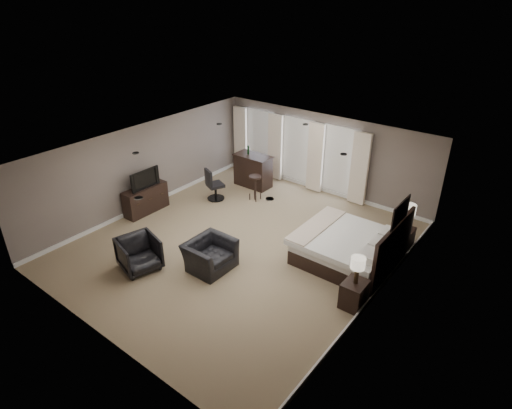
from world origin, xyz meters
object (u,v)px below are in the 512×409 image
Objects in this scene: lamp_far at (408,217)px; armchair_far at (139,252)px; bar_counter at (253,171)px; desk_chair at (215,184)px; lamp_near at (357,270)px; nightstand_far at (404,238)px; dresser at (146,199)px; tv at (144,185)px; bar_stool_right at (255,188)px; armchair_near at (210,251)px; bed at (349,236)px; nightstand_near at (354,294)px; bar_stool_left at (252,168)px.

lamp_far reaches higher than armchair_far.
armchair_far is 0.72× the size of bar_counter.
lamp_near is at bearing -175.42° from desk_chair.
nightstand_far is 7.48m from dresser.
bar_stool_right is (2.12, 2.66, -0.47)m from tv.
nightstand_far is at bearing -41.71° from armchair_near.
armchair_far is 4.66m from bar_stool_right.
lamp_far is (0.00, 0.00, 0.63)m from nightstand_far.
dresser is (-6.03, -1.38, -0.32)m from bed.
desk_chair is at bearing 161.25° from nightstand_near.
bed is at bearing -77.07° from tv.
bed is at bearing -46.97° from armchair_near.
dresser is at bearing 63.28° from armchair_far.
bar_counter is (-5.52, 0.63, 0.27)m from nightstand_far.
dresser is 3.74m from bar_counter.
nightstand_near is at bearing -52.16° from armchair_far.
armchair_near is 3.73m from desk_chair.
lamp_near is 2.90m from lamp_far.
desk_chair is at bearing -170.98° from lamp_far.
bed is at bearing -24.25° from bar_counter.
nightstand_near is 6.56m from bar_counter.
nightstand_near is 0.55× the size of armchair_near.
tv is 3.00m from armchair_far.
tv is (-6.92, -2.83, 0.60)m from nightstand_far.
desk_chair reaches higher than dresser.
lamp_far is at bearing -11.10° from bar_stool_left.
bar_stool_right is (0.72, -0.80, -0.14)m from bar_counter.
lamp_far is 6.11m from bar_stool_left.
bed reaches higher than dresser.
bed is 2.75× the size of bar_stool_right.
tv is at bearing -112.04° from bar_counter.
nightstand_near is 6.94m from tv.
nightstand_near is at bearing -175.42° from desk_chair.
armchair_near reaches higher than bar_stool_right.
armchair_near reaches higher than bar_stool_left.
armchair_far is 4.06m from desk_chair.
nightstand_far is 2.97m from lamp_near.
dresser is (-6.92, 0.07, -0.52)m from lamp_near.
tv is (-6.92, 0.07, -0.05)m from lamp_near.
armchair_near reaches higher than tv.
nightstand_far is at bearing 90.00° from lamp_near.
nightstand_near is 5.11m from armchair_far.
lamp_far reaches higher than bar_stool_left.
lamp_near is 6.16m from desk_chair.
bed is 4.04× the size of nightstand_far.
tv is at bearing 83.43° from desk_chair.
tv is (-6.03, -1.38, 0.16)m from bed.
armchair_near is 1.05× the size of desk_chair.
bar_stool_right is (1.17, -1.34, 0.06)m from bar_stool_left.
armchair_near reaches higher than nightstand_far.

